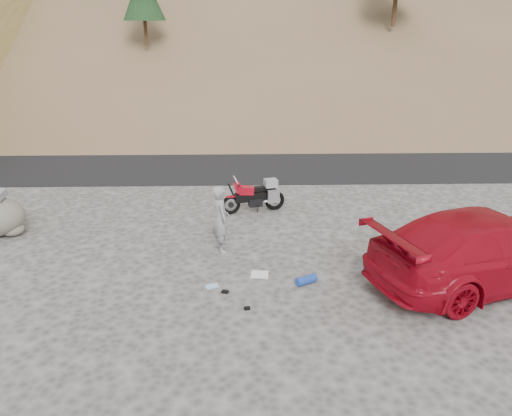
{
  "coord_description": "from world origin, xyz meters",
  "views": [
    {
      "loc": [
        0.59,
        -11.02,
        5.57
      ],
      "look_at": [
        0.88,
        0.75,
        1.0
      ],
      "focal_mm": 35.0,
      "sensor_mm": 36.0,
      "label": 1
    }
  ],
  "objects": [
    {
      "name": "ground",
      "position": [
        0.0,
        0.0,
        0.0
      ],
      "size": [
        140.0,
        140.0,
        0.0
      ],
      "primitive_type": "plane",
      "color": "#464441",
      "rests_on": "ground"
    },
    {
      "name": "road",
      "position": [
        0.0,
        9.0,
        0.0
      ],
      "size": [
        120.0,
        7.0,
        0.05
      ],
      "primitive_type": "cube",
      "color": "black",
      "rests_on": "ground"
    },
    {
      "name": "motorcycle",
      "position": [
        0.94,
        3.04,
        0.5
      ],
      "size": [
        1.94,
        0.85,
        1.17
      ],
      "rotation": [
        0.0,
        0.0,
        0.25
      ],
      "color": "black",
      "rests_on": "ground"
    },
    {
      "name": "man",
      "position": [
        -0.0,
        0.39,
        0.0
      ],
      "size": [
        0.58,
        0.72,
        1.72
      ],
      "primitive_type": "imported",
      "rotation": [
        0.0,
        0.0,
        1.87
      ],
      "color": "gray",
      "rests_on": "ground"
    },
    {
      "name": "red_car",
      "position": [
        5.94,
        -1.3,
        0.0
      ],
      "size": [
        6.02,
        4.02,
        1.62
      ],
      "primitive_type": "imported",
      "rotation": [
        0.0,
        0.0,
        1.91
      ],
      "color": "maroon",
      "rests_on": "ground"
    },
    {
      "name": "small_rock",
      "position": [
        -5.67,
        1.45,
        0.18
      ],
      "size": [
        0.79,
        0.76,
        0.37
      ],
      "rotation": [
        0.0,
        0.0,
        -0.43
      ],
      "color": "#56534A",
      "rests_on": "ground"
    },
    {
      "name": "gear_white_cloth",
      "position": [
        0.92,
        -0.91,
        0.01
      ],
      "size": [
        0.43,
        0.39,
        0.01
      ],
      "primitive_type": "cube",
      "rotation": [
        0.0,
        0.0,
        -0.09
      ],
      "color": "white",
      "rests_on": "ground"
    },
    {
      "name": "gear_blue_mat",
      "position": [
        1.94,
        -1.35,
        0.1
      ],
      "size": [
        0.51,
        0.39,
        0.19
      ],
      "primitive_type": "cylinder",
      "rotation": [
        0.0,
        1.57,
        0.49
      ],
      "color": "#1B3FA3",
      "rests_on": "ground"
    },
    {
      "name": "gear_bottle",
      "position": [
        3.35,
        -0.89,
        0.11
      ],
      "size": [
        0.09,
        0.09,
        0.23
      ],
      "primitive_type": "cylinder",
      "rotation": [
        0.0,
        0.0,
        -0.05
      ],
      "color": "#1B3FA3",
      "rests_on": "ground"
    },
    {
      "name": "gear_funnel",
      "position": [
        3.86,
        -2.07,
        0.1
      ],
      "size": [
        0.19,
        0.19,
        0.19
      ],
      "primitive_type": "cone",
      "rotation": [
        0.0,
        0.0,
        -0.35
      ],
      "color": "#BB0C12",
      "rests_on": "ground"
    },
    {
      "name": "gear_glove_a",
      "position": [
        0.16,
        -1.68,
        0.02
      ],
      "size": [
        0.17,
        0.15,
        0.04
      ],
      "primitive_type": "cube",
      "rotation": [
        0.0,
        0.0,
        -0.37
      ],
      "color": "black",
      "rests_on": "ground"
    },
    {
      "name": "gear_glove_b",
      "position": [
        0.62,
        -2.34,
        0.02
      ],
      "size": [
        0.14,
        0.11,
        0.04
      ],
      "primitive_type": "cube",
      "rotation": [
        0.0,
        0.0,
        0.16
      ],
      "color": "black",
      "rests_on": "ground"
    },
    {
      "name": "gear_blue_cloth",
      "position": [
        -0.14,
        -1.41,
        0.01
      ],
      "size": [
        0.33,
        0.29,
        0.01
      ],
      "primitive_type": "cube",
      "rotation": [
        0.0,
        0.0,
        0.34
      ],
      "color": "#9ABBEE",
      "rests_on": "ground"
    }
  ]
}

